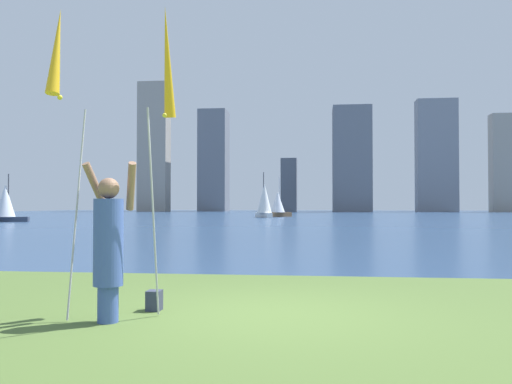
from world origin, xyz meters
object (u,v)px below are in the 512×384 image
(sailboat_4, at_px, (264,200))
(bag, at_px, (154,300))
(kite_flag_right, at_px, (167,68))
(person, at_px, (109,243))
(sailboat_3, at_px, (278,204))
(sailboat_0, at_px, (6,203))
(kite_flag_left, at_px, (58,60))

(sailboat_4, bearing_deg, bag, -85.94)
(kite_flag_right, bearing_deg, person, -122.95)
(kite_flag_right, distance_m, sailboat_3, 54.61)
(kite_flag_right, xyz_separation_m, sailboat_4, (-3.77, 50.80, -1.37))
(bag, bearing_deg, sailboat_0, 124.22)
(sailboat_0, bearing_deg, person, -56.74)
(person, relative_size, sailboat_4, 0.39)
(person, height_order, kite_flag_right, kite_flag_right)
(kite_flag_left, bearing_deg, bag, 52.79)
(sailboat_4, bearing_deg, kite_flag_left, -86.94)
(kite_flag_left, distance_m, sailboat_3, 55.67)
(person, distance_m, sailboat_4, 51.68)
(kite_flag_left, relative_size, sailboat_3, 0.80)
(person, distance_m, sailboat_3, 55.32)
(sailboat_3, bearing_deg, sailboat_4, -108.32)
(sailboat_0, bearing_deg, kite_flag_left, -57.56)
(person, distance_m, kite_flag_left, 2.23)
(kite_flag_left, bearing_deg, sailboat_0, 122.44)
(sailboat_0, height_order, sailboat_4, sailboat_4)
(sailboat_4, bearing_deg, sailboat_3, 71.68)
(sailboat_3, bearing_deg, sailboat_0, -135.66)
(person, bearing_deg, kite_flag_right, 60.02)
(kite_flag_right, bearing_deg, kite_flag_left, -131.91)
(sailboat_0, bearing_deg, kite_flag_right, -55.59)
(person, xyz_separation_m, sailboat_0, (-22.89, 34.90, 0.59))
(sailboat_3, xyz_separation_m, sailboat_4, (-1.23, -3.72, 0.45))
(person, height_order, bag, person)
(kite_flag_right, distance_m, sailboat_4, 50.96)
(kite_flag_left, distance_m, bag, 3.27)
(bag, distance_m, sailboat_4, 50.97)
(sailboat_0, distance_m, sailboat_4, 25.74)
(kite_flag_left, height_order, bag, kite_flag_left)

